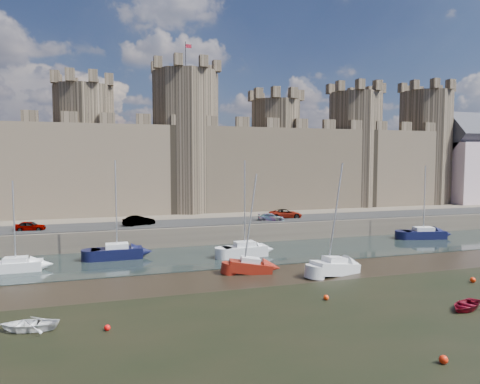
{
  "coord_description": "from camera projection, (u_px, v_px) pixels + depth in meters",
  "views": [
    {
      "loc": [
        -10.39,
        -23.25,
        11.03
      ],
      "look_at": [
        3.43,
        22.0,
        7.52
      ],
      "focal_mm": 32.0,
      "sensor_mm": 36.0,
      "label": 1
    }
  ],
  "objects": [
    {
      "name": "buoy_1",
      "position": [
        326.0,
        297.0,
        33.75
      ],
      "size": [
        0.43,
        0.43,
        0.43
      ],
      "primitive_type": "sphere",
      "color": "#FF380B",
      "rests_on": "ground"
    },
    {
      "name": "quay",
      "position": [
        166.0,
        211.0,
        83.15
      ],
      "size": [
        160.0,
        60.0,
        2.5
      ],
      "primitive_type": "cube",
      "color": "#4C443A",
      "rests_on": "ground"
    },
    {
      "name": "water_channel",
      "position": [
        206.0,
        256.0,
        48.91
      ],
      "size": [
        160.0,
        12.0,
        0.08
      ],
      "primitive_type": "cube",
      "color": "black",
      "rests_on": "ground"
    },
    {
      "name": "sailboat_0",
      "position": [
        16.0,
        265.0,
        42.18
      ],
      "size": [
        4.81,
        1.92,
        8.96
      ],
      "rotation": [
        0.0,
        0.0,
        0.01
      ],
      "color": "silver",
      "rests_on": "ground"
    },
    {
      "name": "car_1",
      "position": [
        139.0,
        221.0,
        55.71
      ],
      "size": [
        4.3,
        2.71,
        1.34
      ],
      "primitive_type": "imported",
      "rotation": [
        0.0,
        0.0,
        1.92
      ],
      "color": "gray",
      "rests_on": "quay"
    },
    {
      "name": "sailboat_2",
      "position": [
        245.0,
        250.0,
        48.72
      ],
      "size": [
        5.18,
        2.26,
        10.95
      ],
      "rotation": [
        0.0,
        0.0,
        0.06
      ],
      "color": "silver",
      "rests_on": "ground"
    },
    {
      "name": "dinghy_6",
      "position": [
        29.0,
        325.0,
        27.76
      ],
      "size": [
        4.02,
        3.2,
        0.75
      ],
      "primitive_type": "imported",
      "rotation": [
        1.57,
        0.0,
        4.53
      ],
      "color": "white",
      "rests_on": "ground"
    },
    {
      "name": "castle",
      "position": [
        171.0,
        156.0,
        70.75
      ],
      "size": [
        108.5,
        11.0,
        29.0
      ],
      "color": "#42382B",
      "rests_on": "quay"
    },
    {
      "name": "buoy_3",
      "position": [
        473.0,
        280.0,
        38.57
      ],
      "size": [
        0.5,
        0.5,
        0.5
      ],
      "primitive_type": "sphere",
      "color": "#F7300B",
      "rests_on": "ground"
    },
    {
      "name": "sailboat_5",
      "position": [
        335.0,
        266.0,
        41.37
      ],
      "size": [
        5.34,
        3.13,
        10.81
      ],
      "rotation": [
        0.0,
        0.0,
        0.25
      ],
      "color": "silver",
      "rests_on": "ground"
    },
    {
      "name": "sailboat_1",
      "position": [
        117.0,
        252.0,
        47.55
      ],
      "size": [
        5.49,
        2.19,
        10.95
      ],
      "rotation": [
        0.0,
        0.0,
        0.01
      ],
      "color": "black",
      "rests_on": "ground"
    },
    {
      "name": "road",
      "position": [
        190.0,
        223.0,
        58.26
      ],
      "size": [
        160.0,
        7.0,
        0.1
      ],
      "primitive_type": "cube",
      "color": "black",
      "rests_on": "quay"
    },
    {
      "name": "sailboat_4",
      "position": [
        250.0,
        266.0,
        41.83
      ],
      "size": [
        4.4,
        2.38,
        9.76
      ],
      "rotation": [
        0.0,
        0.0,
        -0.19
      ],
      "color": "maroon",
      "rests_on": "ground"
    },
    {
      "name": "sailboat_3",
      "position": [
        423.0,
        233.0,
        59.93
      ],
      "size": [
        6.17,
        3.48,
        10.2
      ],
      "rotation": [
        0.0,
        0.0,
        -0.22
      ],
      "color": "black",
      "rests_on": "ground"
    },
    {
      "name": "ground",
      "position": [
        292.0,
        342.0,
        26.02
      ],
      "size": [
        160.0,
        160.0,
        0.0
      ],
      "primitive_type": "plane",
      "color": "black",
      "rests_on": "ground"
    },
    {
      "name": "car_3",
      "position": [
        286.0,
        214.0,
        62.9
      ],
      "size": [
        5.09,
        2.86,
        1.34
      ],
      "primitive_type": "imported",
      "rotation": [
        0.0,
        0.0,
        1.43
      ],
      "color": "gray",
      "rests_on": "quay"
    },
    {
      "name": "car_0",
      "position": [
        30.0,
        226.0,
        51.66
      ],
      "size": [
        3.66,
        1.83,
        1.2
      ],
      "primitive_type": "imported",
      "rotation": [
        0.0,
        0.0,
        1.45
      ],
      "color": "gray",
      "rests_on": "quay"
    },
    {
      "name": "car_2",
      "position": [
        271.0,
        217.0,
        60.14
      ],
      "size": [
        3.97,
        2.53,
        1.07
      ],
      "primitive_type": "imported",
      "rotation": [
        0.0,
        0.0,
        1.27
      ],
      "color": "gray",
      "rests_on": "quay"
    },
    {
      "name": "dinghy_4",
      "position": [
        466.0,
        306.0,
        31.54
      ],
      "size": [
        3.7,
        3.21,
        0.64
      ],
      "primitive_type": "imported",
      "rotation": [
        1.57,
        0.0,
        5.1
      ],
      "color": "maroon",
      "rests_on": "ground"
    },
    {
      "name": "buoy_0",
      "position": [
        107.0,
        328.0,
        27.68
      ],
      "size": [
        0.4,
        0.4,
        0.4
      ],
      "primitive_type": "sphere",
      "color": "#FF0C0B",
      "rests_on": "ground"
    },
    {
      "name": "buoy_2",
      "position": [
        443.0,
        360.0,
        23.18
      ],
      "size": [
        0.48,
        0.48,
        0.48
      ],
      "primitive_type": "sphere",
      "color": "red",
      "rests_on": "ground"
    }
  ]
}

